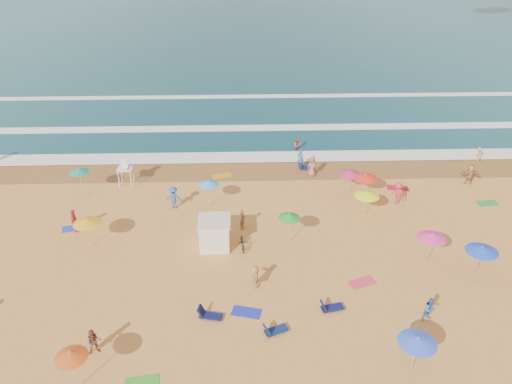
{
  "coord_description": "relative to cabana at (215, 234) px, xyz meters",
  "views": [
    {
      "loc": [
        0.12,
        -27.07,
        20.62
      ],
      "look_at": [
        1.12,
        6.0,
        1.5
      ],
      "focal_mm": 35.0,
      "sensor_mm": 36.0,
      "label": 1
    }
  ],
  "objects": [
    {
      "name": "ground",
      "position": [
        1.86,
        -1.21,
        -1.0
      ],
      "size": [
        220.0,
        220.0,
        0.0
      ],
      "primitive_type": "plane",
      "color": "gold",
      "rests_on": "ground"
    },
    {
      "name": "ocean",
      "position": [
        1.86,
        82.79,
        -1.0
      ],
      "size": [
        220.0,
        140.0,
        0.18
      ],
      "primitive_type": "cube",
      "color": "#0C4756",
      "rests_on": "ground"
    },
    {
      "name": "wet_sand",
      "position": [
        1.86,
        11.29,
        -0.99
      ],
      "size": [
        220.0,
        220.0,
        0.0
      ],
      "primitive_type": "plane",
      "color": "olive",
      "rests_on": "ground"
    },
    {
      "name": "surf_foam",
      "position": [
        1.86,
        20.11,
        -0.9
      ],
      "size": [
        200.0,
        18.7,
        0.05
      ],
      "color": "white",
      "rests_on": "ground"
    },
    {
      "name": "cabana",
      "position": [
        0.0,
        0.0,
        0.0
      ],
      "size": [
        2.0,
        2.0,
        2.0
      ],
      "primitive_type": "cube",
      "color": "white",
      "rests_on": "ground"
    },
    {
      "name": "cabana_roof",
      "position": [
        0.0,
        0.0,
        1.06
      ],
      "size": [
        2.2,
        2.2,
        0.12
      ],
      "primitive_type": "cube",
      "color": "silver",
      "rests_on": "cabana"
    },
    {
      "name": "bicycle",
      "position": [
        1.9,
        -0.3,
        -0.54
      ],
      "size": [
        0.77,
        1.8,
        0.92
      ],
      "primitive_type": "imported",
      "rotation": [
        0.0,
        0.0,
        0.09
      ],
      "color": "black",
      "rests_on": "ground"
    },
    {
      "name": "lifeguard_stand",
      "position": [
        -7.84,
        8.98,
        0.05
      ],
      "size": [
        1.2,
        1.2,
        2.1
      ],
      "primitive_type": null,
      "color": "white",
      "rests_on": "ground"
    },
    {
      "name": "beach_umbrellas",
      "position": [
        4.79,
        -1.5,
        1.06
      ],
      "size": [
        68.88,
        24.58,
        0.79
      ],
      "color": "blue",
      "rests_on": "ground"
    },
    {
      "name": "loungers",
      "position": [
        6.18,
        -5.95,
        -0.83
      ],
      "size": [
        43.44,
        26.07,
        0.34
      ],
      "color": "#0E1846",
      "rests_on": "ground"
    },
    {
      "name": "towels",
      "position": [
        4.34,
        -0.92,
        -0.98
      ],
      "size": [
        49.21,
        24.27,
        0.03
      ],
      "color": "#D95F1B",
      "rests_on": "ground"
    },
    {
      "name": "beachgoers",
      "position": [
        4.73,
        3.78,
        -0.18
      ],
      "size": [
        45.31,
        25.5,
        2.15
      ],
      "color": "#E2B276",
      "rests_on": "ground"
    }
  ]
}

